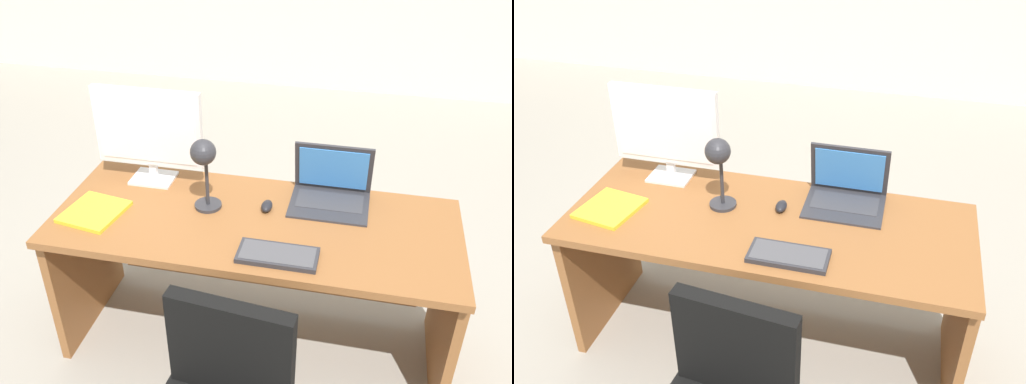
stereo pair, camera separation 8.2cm
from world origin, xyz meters
TOP-DOWN VIEW (x-y plane):
  - ground at (0.00, 1.50)m, footprint 12.00×12.00m
  - desk at (0.00, 0.05)m, footprint 1.74×0.71m
  - monitor at (-0.55, 0.23)m, footprint 0.51×0.16m
  - laptop at (0.30, 0.24)m, footprint 0.35×0.28m
  - keyboard at (0.14, -0.23)m, footprint 0.32×0.15m
  - mouse at (0.04, 0.09)m, footprint 0.05×0.09m
  - desk_lamp at (-0.22, 0.03)m, footprint 0.12×0.14m
  - book at (-0.69, -0.10)m, footprint 0.27×0.28m

SIDE VIEW (x-z plane):
  - ground at x=0.00m, z-range 0.00..0.00m
  - desk at x=0.00m, z-range 0.15..0.87m
  - book at x=-0.69m, z-range 0.72..0.74m
  - keyboard at x=0.14m, z-range 0.72..0.74m
  - mouse at x=0.04m, z-range 0.72..0.76m
  - laptop at x=0.30m, z-range 0.67..0.93m
  - desk_lamp at x=-0.22m, z-range 0.79..1.14m
  - monitor at x=-0.55m, z-range 0.75..1.21m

